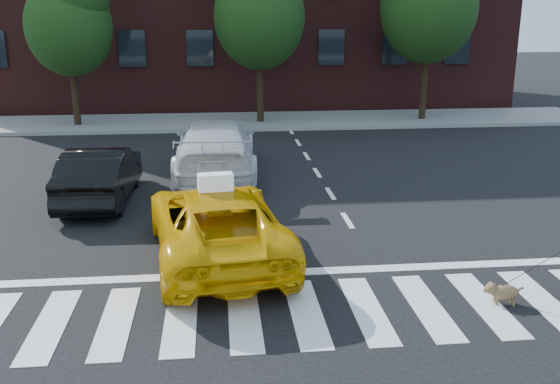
% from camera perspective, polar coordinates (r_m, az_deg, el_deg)
% --- Properties ---
extents(ground, '(120.00, 120.00, 0.00)m').
position_cam_1_polar(ground, '(10.23, 2.40, -10.95)').
color(ground, black).
rests_on(ground, ground).
extents(crosswalk, '(13.00, 2.40, 0.01)m').
position_cam_1_polar(crosswalk, '(10.23, 2.40, -10.92)').
color(crosswalk, silver).
rests_on(crosswalk, ground).
extents(stop_line, '(12.00, 0.30, 0.01)m').
position_cam_1_polar(stop_line, '(11.66, 1.27, -7.34)').
color(stop_line, silver).
rests_on(stop_line, ground).
extents(sidewalk_far, '(30.00, 4.00, 0.15)m').
position_cam_1_polar(sidewalk_far, '(26.92, -2.94, 6.49)').
color(sidewalk_far, slate).
rests_on(sidewalk_far, ground).
extents(tree_left, '(3.39, 3.38, 6.50)m').
position_cam_1_polar(tree_left, '(26.59, -18.74, 15.01)').
color(tree_left, black).
rests_on(tree_left, ground).
extents(tree_mid, '(3.69, 3.69, 7.10)m').
position_cam_1_polar(tree_mid, '(26.05, -1.81, 16.72)').
color(tree_mid, black).
rests_on(tree_mid, ground).
extents(taxi, '(3.03, 5.42, 1.43)m').
position_cam_1_polar(taxi, '(12.16, -5.80, -2.81)').
color(taxi, '#E3A404').
rests_on(taxi, ground).
extents(black_sedan, '(1.61, 4.29, 1.40)m').
position_cam_1_polar(black_sedan, '(16.36, -16.11, 1.59)').
color(black_sedan, black).
rests_on(black_sedan, ground).
extents(white_suv, '(2.43, 5.71, 1.64)m').
position_cam_1_polar(white_suv, '(18.29, -5.92, 4.07)').
color(white_suv, silver).
rests_on(white_suv, ground).
extents(dog, '(0.65, 0.33, 0.37)m').
position_cam_1_polar(dog, '(11.03, 19.64, -8.60)').
color(dog, '#93674B').
rests_on(dog, ground).
extents(taxi_sign, '(0.68, 0.36, 0.32)m').
position_cam_1_polar(taxi_sign, '(11.71, -5.92, 0.92)').
color(taxi_sign, white).
rests_on(taxi_sign, taxi).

